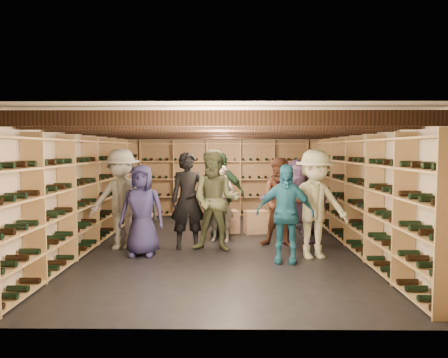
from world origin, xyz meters
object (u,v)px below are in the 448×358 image
person_1 (188,201)px  crate_loose (267,220)px  person_9 (121,199)px  person_0 (140,207)px  person_12 (309,198)px  person_8 (282,202)px  person_4 (285,214)px  person_6 (142,210)px  person_7 (221,203)px  person_10 (220,194)px  crate_stack_left (227,222)px  person_3 (315,204)px  person_11 (297,201)px  person_2 (216,201)px  crate_stack_right (256,222)px

person_1 → crate_loose: bearing=48.0°
crate_loose → person_9: 4.28m
person_0 → person_12: person_12 is taller
person_8 → person_4: bearing=-77.9°
crate_loose → person_6: size_ratio=0.31×
person_1 → person_8: (1.80, 0.20, -0.05)m
person_6 → person_8: size_ratio=0.94×
person_6 → person_7: size_ratio=1.03×
person_1 → person_10: (0.59, 1.33, -0.01)m
crate_stack_left → person_4: bearing=-68.6°
person_3 → person_7: (-1.66, 1.38, -0.15)m
person_0 → person_3: 3.49m
person_7 → person_11: size_ratio=0.93×
person_3 → person_9: size_ratio=0.99×
person_9 → person_10: person_9 is taller
person_2 → person_11: size_ratio=1.11×
crate_stack_right → person_9: person_9 is taller
person_11 → person_12: 1.03m
person_12 → person_1: bearing=-146.5°
person_2 → person_10: person_2 is taller
person_6 → crate_stack_right: bearing=46.0°
person_6 → person_10: 2.33m
person_1 → person_4: size_ratio=1.11×
crate_stack_right → person_10: bearing=-164.8°
crate_loose → person_2: size_ratio=0.26×
crate_stack_left → person_4: size_ratio=0.35×
crate_stack_left → person_4: person_4 is taller
person_12 → person_10: bearing=-171.1°
person_11 → person_8: bearing=-133.8°
person_3 → person_8: person_3 is taller
crate_loose → person_2: bearing=-112.1°
person_3 → person_12: 2.28m
crate_loose → person_2: (-1.23, -3.02, 0.86)m
person_11 → crate_stack_left: bearing=145.2°
person_3 → person_1: bearing=151.3°
person_1 → person_4: person_1 is taller
person_0 → person_8: bearing=0.9°
crate_stack_left → person_12: bearing=-0.0°
crate_stack_right → person_8: 1.54m
crate_stack_right → person_12: (1.18, -0.00, 0.55)m
person_2 → crate_stack_right: bearing=73.5°
crate_stack_right → person_8: person_8 is taller
person_3 → crate_loose: bearing=86.8°
person_9 → person_10: size_ratio=1.04×
person_9 → crate_loose: bearing=46.5°
person_0 → person_3: (3.28, -1.16, 0.21)m
person_1 → person_8: size_ratio=1.06×
person_1 → person_2: size_ratio=0.98×
person_1 → person_9: person_9 is taller
crate_stack_left → person_11: (1.45, -0.94, 0.60)m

